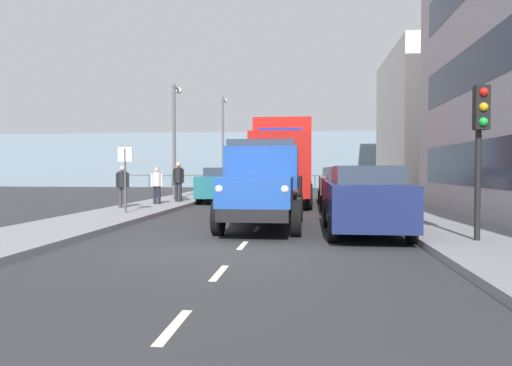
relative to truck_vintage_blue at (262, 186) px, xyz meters
The scene contains 23 objects.
ground_plane 6.84m from the truck_vintage_blue, 88.73° to the right, with size 80.00×80.00×0.00m, color #2D2D30.
sidewalk_left 8.42m from the truck_vintage_blue, 126.21° to the right, with size 2.68×38.42×0.15m, color gray.
sidewalk_right 8.60m from the truck_vintage_blue, 52.17° to the right, with size 2.68×38.42×0.15m, color gray.
road_centreline_markings 6.79m from the truck_vintage_blue, 88.72° to the right, with size 0.12×35.47×0.01m.
building_far_block 20.25m from the truck_vintage_blue, 119.49° to the right, with size 7.13×10.01×8.87m.
sea_horizon 28.98m from the truck_vintage_blue, 89.70° to the right, with size 80.00×0.80×5.00m, color gray.
seawall_railing 25.35m from the truck_vintage_blue, 89.66° to the right, with size 28.08×0.08×1.20m.
truck_vintage_blue is the anchor object (origin of this frame).
lorry_cargo_red 9.01m from the truck_vintage_blue, 90.91° to the right, with size 2.58×8.20×3.87m.
car_navy_kerbside_near 2.76m from the truck_vintage_blue, 163.95° to the left, with size 1.91×4.49×1.72m.
car_maroon_kerbside_1 5.27m from the truck_vintage_blue, 120.15° to the right, with size 1.79×4.17×1.72m.
car_silver_kerbside_2 10.06m from the truck_vintage_blue, 105.24° to the right, with size 1.76×3.83×1.72m.
car_teal_oppositeside_0 10.53m from the truck_vintage_blue, 73.78° to the right, with size 1.98×4.58×1.72m.
car_grey_oppositeside_1 16.41m from the truck_vintage_blue, 79.68° to the right, with size 1.80×3.97×1.72m.
car_black_oppositeside_2 21.87m from the truck_vintage_blue, 82.27° to the right, with size 1.84×4.46×1.72m.
pedestrian_near_railing 7.52m from the truck_vintage_blue, 38.29° to the right, with size 0.53×0.34×1.62m.
pedestrian_by_lamp 8.45m from the truck_vintage_blue, 52.03° to the right, with size 0.53×0.34×1.57m.
pedestrian_in_dark_coat 9.37m from the truck_vintage_blue, 60.13° to the right, with size 0.53×0.34×1.81m.
pedestrian_strolling 10.87m from the truck_vintage_blue, 61.77° to the right, with size 0.53×0.34×1.64m.
traffic_light_near 5.55m from the truck_vintage_blue, 151.98° to the left, with size 0.28×0.41×3.20m.
lamp_post_promenade 11.49m from the truck_vintage_blue, 61.70° to the right, with size 0.32×1.14×5.67m.
lamp_post_far 22.78m from the truck_vintage_blue, 76.90° to the right, with size 0.32×1.14×6.95m.
street_sign 5.67m from the truck_vintage_blue, 28.19° to the right, with size 0.50×0.07×2.25m.
Camera 1 is at (-1.38, 9.36, 1.64)m, focal length 32.36 mm.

